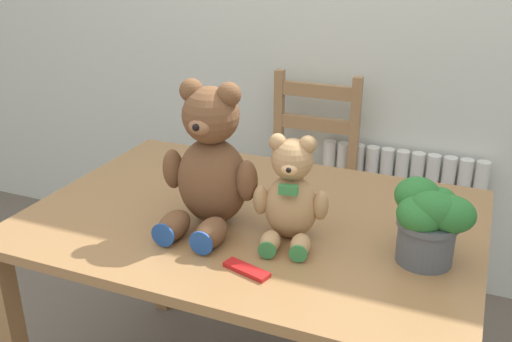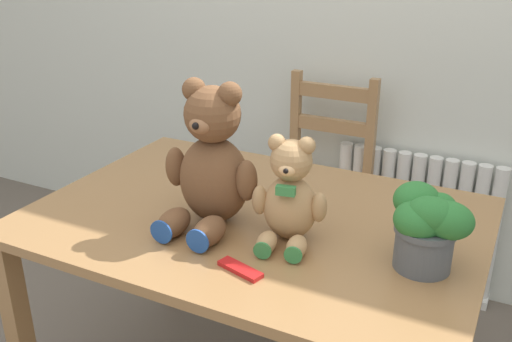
% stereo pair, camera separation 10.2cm
% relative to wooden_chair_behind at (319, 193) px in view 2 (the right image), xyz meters
% --- Properties ---
extents(radiator, '(0.74, 0.10, 0.66)m').
position_rel_wooden_chair_behind_xyz_m(radiator, '(0.39, 0.20, -0.18)').
color(radiator, silver).
rests_on(radiator, ground_plane).
extents(dining_table, '(1.32, 0.92, 0.77)m').
position_rel_wooden_chair_behind_xyz_m(dining_table, '(0.10, -0.82, 0.19)').
color(dining_table, olive).
rests_on(dining_table, ground_plane).
extents(wooden_chair_behind, '(0.40, 0.42, 0.99)m').
position_rel_wooden_chair_behind_xyz_m(wooden_chair_behind, '(0.00, 0.00, 0.00)').
color(wooden_chair_behind, '#997047').
rests_on(wooden_chair_behind, ground_plane).
extents(teddy_bear_left, '(0.29, 0.29, 0.42)m').
position_rel_wooden_chair_behind_xyz_m(teddy_bear_left, '(0.01, -0.92, 0.47)').
color(teddy_bear_left, brown).
rests_on(teddy_bear_left, dining_table).
extents(teddy_bear_right, '(0.21, 0.22, 0.30)m').
position_rel_wooden_chair_behind_xyz_m(teddy_bear_right, '(0.25, -0.91, 0.42)').
color(teddy_bear_right, tan).
rests_on(teddy_bear_right, dining_table).
extents(potted_plant, '(0.21, 0.18, 0.21)m').
position_rel_wooden_chair_behind_xyz_m(potted_plant, '(0.61, -0.89, 0.41)').
color(potted_plant, '#4C5156').
rests_on(potted_plant, dining_table).
extents(chocolate_bar, '(0.13, 0.07, 0.01)m').
position_rel_wooden_chair_behind_xyz_m(chocolate_bar, '(0.21, -1.12, 0.30)').
color(chocolate_bar, red).
rests_on(chocolate_bar, dining_table).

